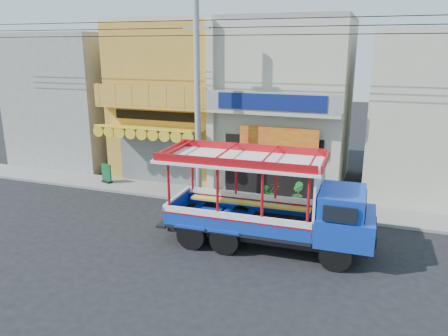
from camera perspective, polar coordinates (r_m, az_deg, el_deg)
name	(u,v)px	position (r m, az deg, el deg)	size (l,w,h in m)	color
ground	(190,231)	(16.99, -4.51, -8.26)	(90.00, 90.00, 0.00)	black
sidewalk	(225,197)	(20.42, 0.09, -3.86)	(30.00, 2.00, 0.12)	slate
shophouse_left	(181,98)	(24.61, -5.65, 9.08)	(6.00, 7.50, 8.24)	#AE9026
shophouse_right	(288,103)	(22.72, 8.33, 8.46)	(6.00, 6.75, 8.24)	#B7B096
party_pilaster	(211,110)	(20.60, -1.75, 7.60)	(0.35, 0.30, 8.00)	#B7B096
filler_building_left	(77,99)	(28.37, -18.64, 8.58)	(6.00, 6.00, 7.60)	gray
filler_building_right	(438,115)	(22.49, 26.15, 6.18)	(6.00, 6.00, 7.60)	#B7B096
utility_pole	(201,91)	(19.00, -3.08, 10.05)	(28.00, 0.26, 9.00)	gray
songthaew_truck	(282,204)	(15.07, 7.52, -4.75)	(7.40, 2.63, 3.43)	black
green_sign	(107,175)	(23.12, -15.09, -0.85)	(0.64, 0.43, 0.98)	black
potted_plant_a	(269,192)	(19.45, 5.93, -3.20)	(0.91, 0.79, 1.01)	#17521F
potted_plant_b	(297,194)	(19.41, 9.55, -3.34)	(0.57, 0.46, 1.03)	#17521F
potted_plant_c	(332,192)	(19.90, 13.98, -3.06)	(0.60, 0.60, 1.07)	#17521F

